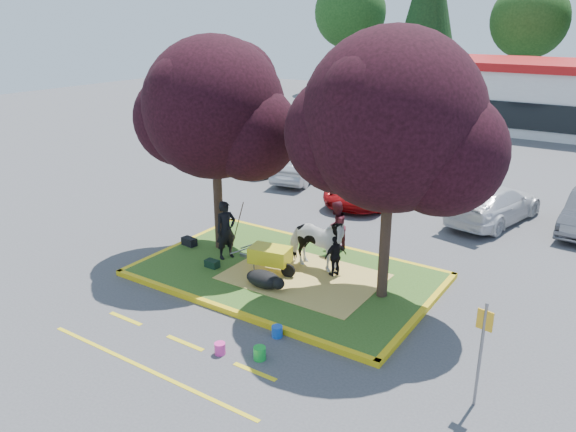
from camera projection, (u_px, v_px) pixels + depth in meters
The scene contains 31 objects.
ground at pixel (286, 277), 16.20m from camera, with size 90.00×90.00×0.00m, color #424244.
median_island at pixel (286, 274), 16.18m from camera, with size 8.00×5.00×0.15m, color #31551A.
curb_near at pixel (229, 311), 14.15m from camera, with size 8.30×0.16×0.15m, color yellow.
curb_far at pixel (330, 245), 18.20m from camera, with size 8.30×0.16×0.15m, color yellow.
curb_left at pixel (182, 244), 18.30m from camera, with size 0.16×5.30×0.15m, color yellow.
curb_right at pixel (421, 313), 14.06m from camera, with size 0.16×5.30×0.15m, color yellow.
straw_bedding at pixel (304, 277), 15.84m from camera, with size 4.20×3.00×0.01m, color #E4CC5E.
tree_purple_left at pixel (214, 115), 16.48m from camera, with size 5.06×4.20×6.51m.
tree_purple_right at pixel (392, 129), 13.29m from camera, with size 5.30×4.40×6.82m.
fire_lane_stripe_a at pixel (126, 319), 13.94m from camera, with size 1.10×0.12×0.01m, color yellow.
fire_lane_stripe_b at pixel (185, 343), 12.90m from camera, with size 1.10×0.12×0.01m, color yellow.
fire_lane_stripe_c at pixel (255, 372), 11.86m from camera, with size 1.10×0.12×0.01m, color yellow.
fire_lane_long at pixel (146, 369), 11.96m from camera, with size 6.00×0.10×0.01m, color yellow.
retail_building at pixel (550, 95), 36.39m from camera, with size 20.40×8.40×4.40m.
treeline at pixel (574, 7), 42.51m from camera, with size 46.58×7.80×14.63m.
cow at pixel (316, 243), 16.05m from camera, with size 0.89×1.95×1.65m, color white.
calf at pixel (264, 279), 15.17m from camera, with size 1.08×0.61×0.47m, color black.
handler at pixel (226, 230), 16.82m from camera, with size 0.65×0.43×1.79m, color black.
visitor_a at pixel (336, 227), 17.34m from camera, with size 0.78×0.61×1.61m, color #4E1622.
visitor_b at pixel (336, 256), 15.71m from camera, with size 0.70×0.29×1.20m, color black.
wheelbarrow at pixel (270, 255), 15.95m from camera, with size 2.04×0.88×0.77m.
gear_bag_dark at pixel (189, 242), 17.99m from camera, with size 0.49×0.27×0.25m, color black.
gear_bag_green at pixel (212, 264), 16.42m from camera, with size 0.41×0.25×0.22m, color black.
sign_post at pixel (482, 344), 10.42m from camera, with size 0.31×0.08×2.21m.
bucket_green at pixel (260, 353), 12.25m from camera, with size 0.28×0.28×0.30m, color green.
bucket_pink at pixel (220, 348), 12.45m from camera, with size 0.25×0.25×0.27m, color #EB3498.
bucket_blue at pixel (277, 331), 13.12m from camera, with size 0.26×0.26×0.28m, color blue.
car_black at pixel (276, 160), 26.81m from camera, with size 1.48×3.67×1.25m, color black.
car_silver at pixel (302, 165), 25.55m from camera, with size 1.46×4.18×1.38m, color #9FA1A6.
car_red at pixel (367, 183), 22.79m from camera, with size 2.31×5.02×1.39m, color #A80E11.
car_white at pixel (494, 203), 20.35m from camera, with size 1.93×4.74×1.38m, color silver.
Camera 1 is at (8.14, -12.21, 7.10)m, focal length 35.00 mm.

